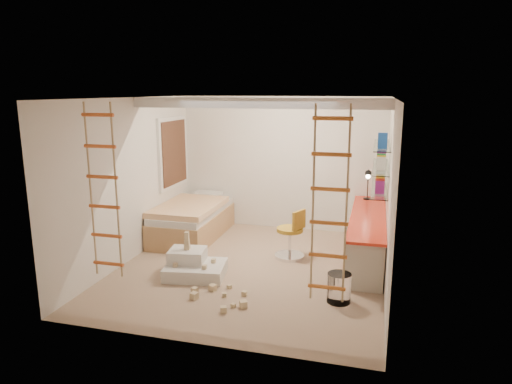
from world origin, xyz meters
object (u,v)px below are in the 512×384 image
(swivel_chair, at_px, (291,240))
(desk, at_px, (367,235))
(bed, at_px, (193,220))
(play_platform, at_px, (193,266))

(swivel_chair, bearing_deg, desk, 12.51)
(desk, xyz_separation_m, bed, (-3.20, 0.36, -0.07))
(bed, distance_m, swivel_chair, 2.09)
(desk, relative_size, swivel_chair, 3.37)
(desk, xyz_separation_m, swivel_chair, (-1.20, -0.27, -0.10))
(swivel_chair, bearing_deg, bed, 162.45)
(bed, xyz_separation_m, swivel_chair, (1.99, -0.63, -0.02))
(bed, bearing_deg, play_platform, -67.20)
(desk, bearing_deg, swivel_chair, -167.49)
(swivel_chair, bearing_deg, play_platform, -139.05)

